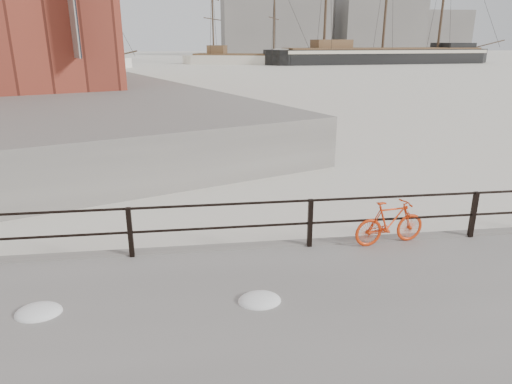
{
  "coord_description": "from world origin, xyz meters",
  "views": [
    {
      "loc": [
        -5.69,
        -8.36,
        4.3
      ],
      "look_at": [
        -4.37,
        1.5,
        1.0
      ],
      "focal_mm": 32.0,
      "sensor_mm": 36.0,
      "label": 1
    }
  ],
  "objects_px": {
    "bicycle": "(390,223)",
    "barque_black": "(381,64)",
    "schooner_mid": "(243,64)",
    "schooner_left": "(55,68)"
  },
  "relations": [
    {
      "from": "bicycle",
      "to": "schooner_mid",
      "type": "bearing_deg",
      "value": 76.99
    },
    {
      "from": "schooner_left",
      "to": "schooner_mid",
      "type": "bearing_deg",
      "value": 15.22
    },
    {
      "from": "barque_black",
      "to": "schooner_mid",
      "type": "bearing_deg",
      "value": 172.34
    },
    {
      "from": "bicycle",
      "to": "schooner_mid",
      "type": "relative_size",
      "value": 0.06
    },
    {
      "from": "bicycle",
      "to": "barque_black",
      "type": "bearing_deg",
      "value": 58.88
    },
    {
      "from": "barque_black",
      "to": "schooner_mid",
      "type": "height_order",
      "value": "barque_black"
    },
    {
      "from": "schooner_left",
      "to": "barque_black",
      "type": "bearing_deg",
      "value": 7.61
    },
    {
      "from": "schooner_left",
      "to": "bicycle",
      "type": "bearing_deg",
      "value": -70.05
    },
    {
      "from": "bicycle",
      "to": "schooner_left",
      "type": "bearing_deg",
      "value": 100.79
    },
    {
      "from": "bicycle",
      "to": "barque_black",
      "type": "relative_size",
      "value": 0.03
    }
  ]
}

